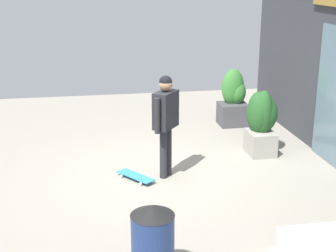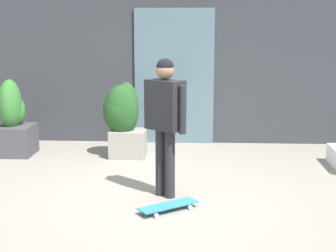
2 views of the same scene
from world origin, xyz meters
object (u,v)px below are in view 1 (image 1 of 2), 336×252
Objects in this scene: skateboarder at (166,115)px; planter_box_left at (261,119)px; planter_box_right at (234,100)px; trash_bin at (153,244)px; skateboard at (136,176)px.

skateboarder reaches higher than planter_box_left.
trash_bin is (5.67, -2.68, -0.10)m from planter_box_right.
skateboarder is 1.41× the size of planter_box_left.
planter_box_left reaches higher than skateboard.
planter_box_left is (-0.89, 2.53, 0.63)m from skateboard.
skateboarder is 3.43m from planter_box_right.
planter_box_left is (-0.83, 2.00, -0.41)m from skateboarder.
skateboarder is 1.84× the size of trash_bin.
planter_box_right reaches higher than planter_box_left.
planter_box_left is 1.30× the size of trash_bin.
trash_bin is at bearing -34.92° from planter_box_left.
skateboard is at bearing -70.53° from planter_box_left.
planter_box_right is (-2.71, 2.04, -0.52)m from skateboarder.
skateboarder is at bearing 167.67° from trash_bin.
planter_box_right is at bearing 154.67° from trash_bin.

